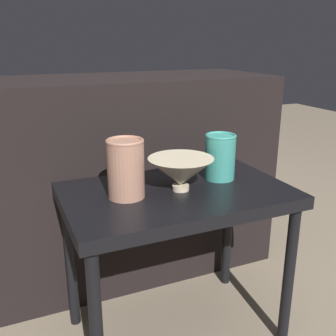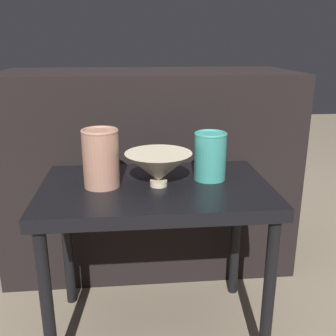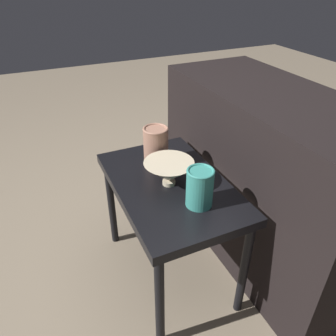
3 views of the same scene
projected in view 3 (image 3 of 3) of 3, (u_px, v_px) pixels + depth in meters
ground_plane at (170, 270)px, 1.65m from camera, size 8.00×8.00×0.00m
table at (170, 195)px, 1.40m from camera, size 0.71×0.44×0.54m
couch_backdrop at (265, 177)px, 1.60m from camera, size 1.21×0.50×0.85m
bowl at (169, 172)px, 1.32m from camera, size 0.20×0.20×0.10m
vase_textured_left at (156, 146)px, 1.44m from camera, size 0.11×0.11×0.18m
vase_colorful_right at (200, 187)px, 1.20m from camera, size 0.10×0.10×0.15m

